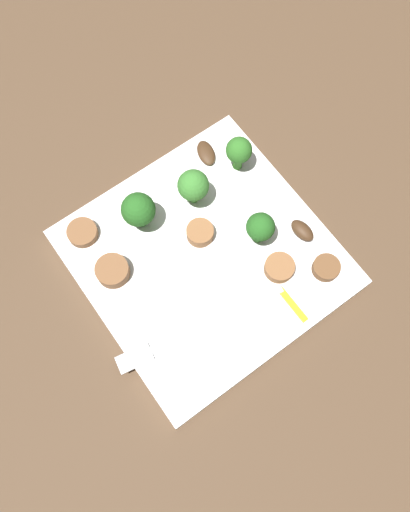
% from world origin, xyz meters
% --- Properties ---
extents(ground_plane, '(1.40, 1.40, 0.00)m').
position_xyz_m(ground_plane, '(0.00, 0.00, 0.00)').
color(ground_plane, '#4C3826').
extents(plate, '(0.25, 0.25, 0.02)m').
position_xyz_m(plate, '(0.00, 0.00, 0.01)').
color(plate, white).
rests_on(plate, ground_plane).
extents(fork, '(0.18, 0.04, 0.00)m').
position_xyz_m(fork, '(0.06, 0.06, 0.02)').
color(fork, silver).
rests_on(fork, plate).
extents(broccoli_floret_0, '(0.03, 0.03, 0.05)m').
position_xyz_m(broccoli_floret_0, '(-0.06, 0.02, 0.05)').
color(broccoli_floret_0, '#296420').
rests_on(broccoli_floret_0, plate).
extents(broccoli_floret_1, '(0.04, 0.04, 0.05)m').
position_xyz_m(broccoli_floret_1, '(0.03, -0.07, 0.05)').
color(broccoli_floret_1, '#296420').
rests_on(broccoli_floret_1, plate).
extents(broccoli_floret_2, '(0.03, 0.03, 0.05)m').
position_xyz_m(broccoli_floret_2, '(-0.09, -0.06, 0.05)').
color(broccoli_floret_2, '#347525').
rests_on(broccoli_floret_2, plate).
extents(broccoli_floret_3, '(0.03, 0.03, 0.05)m').
position_xyz_m(broccoli_floret_3, '(-0.03, -0.06, 0.05)').
color(broccoli_floret_3, '#408630').
rests_on(broccoli_floret_3, plate).
extents(sausage_slice_0, '(0.04, 0.04, 0.01)m').
position_xyz_m(sausage_slice_0, '(-0.05, 0.06, 0.02)').
color(sausage_slice_0, brown).
rests_on(sausage_slice_0, plate).
extents(sausage_slice_1, '(0.04, 0.04, 0.01)m').
position_xyz_m(sausage_slice_1, '(0.09, -0.09, 0.02)').
color(sausage_slice_1, brown).
rests_on(sausage_slice_1, plate).
extents(sausage_slice_2, '(0.04, 0.04, 0.01)m').
position_xyz_m(sausage_slice_2, '(-0.01, -0.02, 0.03)').
color(sausage_slice_2, brown).
rests_on(sausage_slice_2, plate).
extents(sausage_slice_3, '(0.05, 0.05, 0.02)m').
position_xyz_m(sausage_slice_3, '(0.09, -0.04, 0.03)').
color(sausage_slice_3, brown).
rests_on(sausage_slice_3, plate).
extents(sausage_slice_4, '(0.03, 0.03, 0.01)m').
position_xyz_m(sausage_slice_4, '(-0.09, 0.08, 0.02)').
color(sausage_slice_4, brown).
rests_on(sausage_slice_4, plate).
extents(mushroom_1, '(0.02, 0.03, 0.01)m').
position_xyz_m(mushroom_1, '(-0.10, 0.04, 0.02)').
color(mushroom_1, '#422B19').
rests_on(mushroom_1, plate).
extents(mushroom_2, '(0.03, 0.04, 0.01)m').
position_xyz_m(mushroom_2, '(-0.07, -0.10, 0.02)').
color(mushroom_2, '#422B19').
rests_on(mushroom_2, plate).
extents(pepper_strip_2, '(0.01, 0.04, 0.00)m').
position_xyz_m(pepper_strip_2, '(-0.04, 0.09, 0.02)').
color(pepper_strip_2, yellow).
rests_on(pepper_strip_2, plate).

